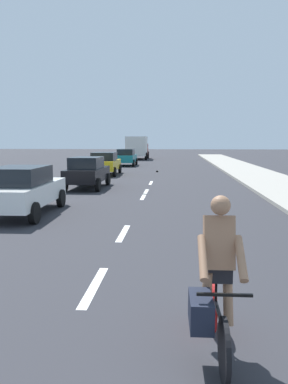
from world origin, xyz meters
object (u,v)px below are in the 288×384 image
parked_car_yellow (105,163)px  parked_car_teal (126,157)px  cyclist (215,284)px  delivery_truck (137,147)px  parked_car_black (87,172)px  parked_car_white (22,189)px

parked_car_yellow → parked_car_teal: bearing=87.1°
cyclist → parked_car_yellow: size_ratio=0.44×
parked_car_yellow → delivery_truck: bearing=88.6°
cyclist → parked_car_teal: size_ratio=0.47×
parked_car_black → delivery_truck: 28.70m
parked_car_black → parked_car_yellow: (-0.45, 7.29, 0.00)m
parked_car_teal → delivery_truck: 12.11m
cyclist → parked_car_yellow: 22.57m
parked_car_white → delivery_truck: 35.60m
cyclist → parked_car_black: cyclist is taller
parked_car_yellow → parked_car_teal: (0.31, 9.31, -0.00)m
cyclist → parked_car_white: size_ratio=0.44×
parked_car_black → parked_car_teal: size_ratio=0.98×
parked_car_black → parked_car_teal: same height
cyclist → parked_car_teal: 31.64m
parked_car_white → delivery_truck: (0.29, 35.59, 0.67)m
parked_car_yellow → parked_car_black: bearing=-87.5°
parked_car_yellow → cyclist: bearing=-77.5°
cyclist → parked_car_white: bearing=-56.0°
parked_car_black → parked_car_teal: (-0.14, 16.60, 0.00)m
parked_car_white → parked_car_yellow: same height
cyclist → delivery_truck: size_ratio=0.29×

